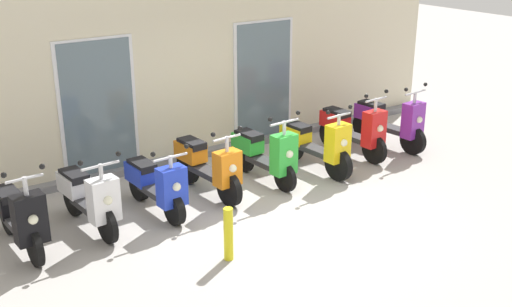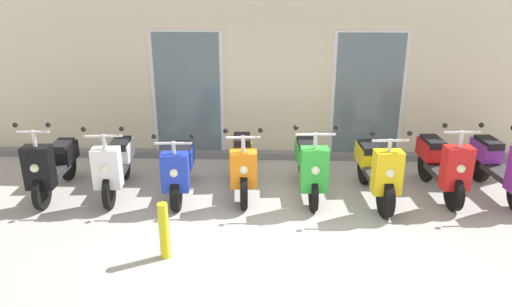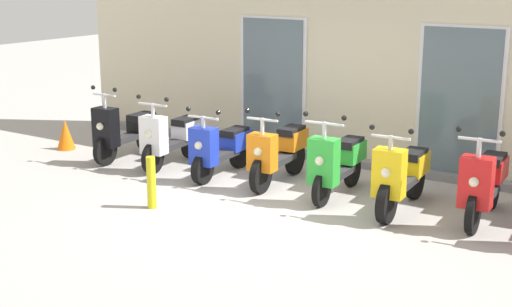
% 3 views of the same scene
% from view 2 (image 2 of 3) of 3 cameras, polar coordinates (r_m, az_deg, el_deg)
% --- Properties ---
extents(ground_plane, '(40.00, 40.00, 0.00)m').
position_cam_2_polar(ground_plane, '(6.41, 2.52, -8.78)').
color(ground_plane, '#A8A39E').
extents(storefront_facade, '(11.33, 0.50, 3.54)m').
position_cam_2_polar(storefront_facade, '(8.56, 2.61, 10.82)').
color(storefront_facade, beige).
rests_on(storefront_facade, ground_plane).
extents(scooter_black, '(0.52, 1.56, 1.27)m').
position_cam_2_polar(scooter_black, '(7.79, -23.21, -1.19)').
color(scooter_black, black).
rests_on(scooter_black, ground_plane).
extents(scooter_white, '(0.59, 1.56, 1.21)m').
position_cam_2_polar(scooter_white, '(7.50, -16.52, -1.15)').
color(scooter_white, black).
rests_on(scooter_white, ground_plane).
extents(scooter_blue, '(0.59, 1.49, 1.12)m').
position_cam_2_polar(scooter_blue, '(7.24, -9.11, -1.73)').
color(scooter_blue, black).
rests_on(scooter_blue, ground_plane).
extents(scooter_orange, '(0.55, 1.63, 1.19)m').
position_cam_2_polar(scooter_orange, '(7.23, -1.60, -1.13)').
color(scooter_orange, black).
rests_on(scooter_orange, ground_plane).
extents(scooter_green, '(0.61, 1.53, 1.26)m').
position_cam_2_polar(scooter_green, '(7.14, 6.44, -1.35)').
color(scooter_green, black).
rests_on(scooter_green, ground_plane).
extents(scooter_yellow, '(0.56, 1.69, 1.22)m').
position_cam_2_polar(scooter_yellow, '(7.23, 14.22, -1.86)').
color(scooter_yellow, black).
rests_on(scooter_yellow, ground_plane).
extents(scooter_red, '(0.57, 1.59, 1.28)m').
position_cam_2_polar(scooter_red, '(7.65, 21.44, -1.15)').
color(scooter_red, black).
rests_on(scooter_red, ground_plane).
extents(scooter_purple, '(0.62, 1.66, 1.28)m').
position_cam_2_polar(scooter_purple, '(7.98, 27.51, -1.31)').
color(scooter_purple, black).
rests_on(scooter_purple, ground_plane).
extents(curb_bollard, '(0.12, 0.12, 0.70)m').
position_cam_2_polar(curb_bollard, '(5.71, -10.99, -9.10)').
color(curb_bollard, yellow).
rests_on(curb_bollard, ground_plane).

